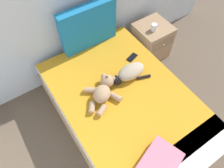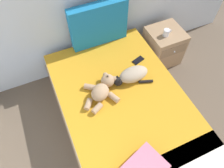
% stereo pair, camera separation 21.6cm
% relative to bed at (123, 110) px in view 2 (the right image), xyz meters
% --- Properties ---
extents(bed, '(1.34, 1.99, 0.52)m').
position_rel_bed_xyz_m(bed, '(0.00, 0.00, 0.00)').
color(bed, '#9E7A56').
rests_on(bed, ground_plane).
extents(patterned_cushion, '(0.71, 0.12, 0.55)m').
position_rel_bed_xyz_m(patterned_cushion, '(0.09, 0.91, 0.54)').
color(patterned_cushion, '#1972AD').
rests_on(patterned_cushion, bed).
extents(cat, '(0.43, 0.25, 0.15)m').
position_rel_bed_xyz_m(cat, '(0.20, 0.20, 0.33)').
color(cat, tan).
rests_on(cat, bed).
extents(teddy_bear, '(0.46, 0.41, 0.16)m').
position_rel_bed_xyz_m(teddy_bear, '(-0.18, 0.16, 0.33)').
color(teddy_bear, tan).
rests_on(teddy_bear, bed).
extents(cell_phone, '(0.16, 0.11, 0.01)m').
position_rel_bed_xyz_m(cell_phone, '(0.40, 0.41, 0.27)').
color(cell_phone, black).
rests_on(cell_phone, bed).
extents(nightstand, '(0.47, 0.48, 0.53)m').
position_rel_bed_xyz_m(nightstand, '(0.98, 0.69, 0.01)').
color(nightstand, '#9E7A56').
rests_on(nightstand, ground_plane).
extents(mug, '(0.12, 0.08, 0.09)m').
position_rel_bed_xyz_m(mug, '(0.93, 0.65, 0.32)').
color(mug, silver).
rests_on(mug, nightstand).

